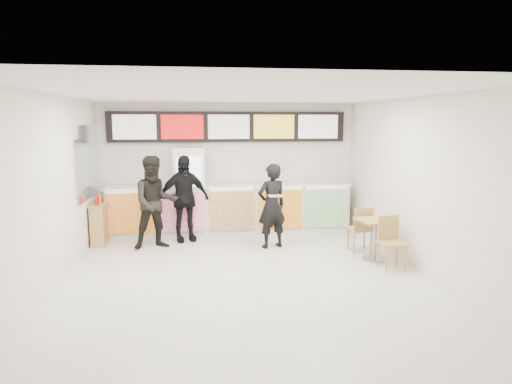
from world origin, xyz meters
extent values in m
plane|color=beige|center=(0.00, 0.00, 0.00)|extent=(7.00, 7.00, 0.00)
plane|color=white|center=(0.00, 0.00, 3.00)|extent=(7.00, 7.00, 0.00)
plane|color=silver|center=(0.00, 3.50, 1.50)|extent=(6.00, 0.00, 6.00)
plane|color=silver|center=(-3.00, 0.00, 1.50)|extent=(0.00, 7.00, 7.00)
plane|color=silver|center=(3.00, 0.00, 1.50)|extent=(0.00, 7.00, 7.00)
cube|color=silver|center=(0.00, 3.10, 0.55)|extent=(5.50, 0.70, 1.10)
cube|color=silver|center=(0.00, 3.10, 1.12)|extent=(5.56, 0.76, 0.04)
cube|color=#E7461B|center=(-2.20, 2.72, 0.61)|extent=(0.99, 0.02, 0.90)
cube|color=#FB37B4|center=(-1.10, 2.72, 0.61)|extent=(0.99, 0.02, 0.90)
cube|color=brown|center=(0.00, 2.72, 0.61)|extent=(0.99, 0.02, 0.90)
cube|color=yellow|center=(1.10, 2.72, 0.61)|extent=(0.99, 0.02, 0.90)
cube|color=green|center=(2.20, 2.72, 0.61)|extent=(0.99, 0.02, 0.90)
cube|color=black|center=(0.00, 3.42, 2.45)|extent=(5.50, 0.12, 0.70)
cube|color=silver|center=(-2.12, 3.35, 2.45)|extent=(0.95, 0.02, 0.55)
cube|color=red|center=(-1.06, 3.35, 2.45)|extent=(0.95, 0.02, 0.55)
cube|color=silver|center=(0.00, 3.35, 2.45)|extent=(0.95, 0.02, 0.55)
cube|color=yellow|center=(1.06, 3.35, 2.45)|extent=(0.95, 0.02, 0.55)
cube|color=white|center=(2.12, 3.35, 2.45)|extent=(0.95, 0.02, 0.55)
cube|color=white|center=(-0.93, 3.12, 1.00)|extent=(0.70, 0.65, 2.00)
cube|color=white|center=(-0.93, 2.78, 1.05)|extent=(0.54, 0.02, 1.50)
cylinder|color=#188733|center=(-1.14, 2.82, 0.45)|extent=(0.07, 0.07, 0.22)
cylinder|color=orange|center=(-1.00, 2.82, 0.45)|extent=(0.07, 0.07, 0.22)
cylinder|color=red|center=(-0.86, 2.82, 0.45)|extent=(0.07, 0.07, 0.22)
cylinder|color=#1745AF|center=(-0.72, 2.82, 0.45)|extent=(0.07, 0.07, 0.22)
cylinder|color=orange|center=(-1.14, 2.82, 0.83)|extent=(0.07, 0.07, 0.22)
cylinder|color=red|center=(-1.00, 2.82, 0.83)|extent=(0.07, 0.07, 0.22)
cylinder|color=#1745AF|center=(-0.86, 2.82, 0.83)|extent=(0.07, 0.07, 0.22)
cylinder|color=#188733|center=(-0.72, 2.82, 0.83)|extent=(0.07, 0.07, 0.22)
cylinder|color=red|center=(-1.14, 2.82, 1.21)|extent=(0.07, 0.07, 0.22)
cylinder|color=#1745AF|center=(-1.00, 2.82, 1.21)|extent=(0.07, 0.07, 0.22)
cylinder|color=#188733|center=(-0.86, 2.82, 1.21)|extent=(0.07, 0.07, 0.22)
cylinder|color=orange|center=(-0.72, 2.82, 1.21)|extent=(0.07, 0.07, 0.22)
cylinder|color=#1745AF|center=(-1.14, 2.82, 1.59)|extent=(0.07, 0.07, 0.22)
cylinder|color=#188733|center=(-1.00, 2.82, 1.59)|extent=(0.07, 0.07, 0.22)
cylinder|color=orange|center=(-0.86, 2.82, 1.59)|extent=(0.07, 0.07, 0.22)
cylinder|color=red|center=(-0.72, 2.82, 1.59)|extent=(0.07, 0.07, 0.22)
cube|color=#B2B7BF|center=(-2.99, 2.45, 1.75)|extent=(0.01, 2.00, 1.50)
imported|color=black|center=(0.73, 1.76, 0.87)|extent=(0.73, 0.60, 1.74)
imported|color=black|center=(-1.62, 2.04, 0.95)|extent=(1.07, 0.93, 1.90)
imported|color=black|center=(-1.06, 2.55, 0.93)|extent=(1.18, 0.73, 1.87)
cube|color=beige|center=(0.73, 1.31, 1.15)|extent=(0.28, 0.28, 0.01)
cone|color=#CC7233|center=(0.73, 1.31, 1.16)|extent=(0.36, 0.36, 0.02)
cube|color=tan|center=(2.50, 0.65, 0.75)|extent=(0.71, 0.71, 0.04)
cylinder|color=gray|center=(2.50, 0.65, 0.37)|extent=(0.08, 0.08, 0.74)
cylinder|color=gray|center=(2.50, 0.65, 0.02)|extent=(0.45, 0.45, 0.03)
cube|color=tan|center=(2.59, 0.09, 0.46)|extent=(0.49, 0.49, 0.04)
cube|color=tan|center=(2.59, 0.28, 0.70)|extent=(0.41, 0.09, 0.43)
cube|color=tan|center=(2.41, 1.21, 0.46)|extent=(0.49, 0.49, 0.04)
cube|color=tan|center=(2.41, 1.01, 0.70)|extent=(0.41, 0.09, 0.43)
cube|color=tan|center=(-2.82, 2.55, 0.41)|extent=(0.28, 0.73, 0.83)
cube|color=tan|center=(-2.82, 2.55, 0.84)|extent=(0.31, 0.77, 0.04)
cylinder|color=red|center=(-2.82, 2.35, 0.95)|extent=(0.06, 0.06, 0.17)
cylinder|color=red|center=(-2.82, 2.51, 0.95)|extent=(0.06, 0.06, 0.17)
cylinder|color=yellow|center=(-2.82, 2.66, 0.95)|extent=(0.06, 0.06, 0.17)
cylinder|color=brown|center=(-2.82, 2.81, 0.95)|extent=(0.06, 0.06, 0.17)
camera|label=1|loc=(-0.86, -7.24, 2.58)|focal=32.00mm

